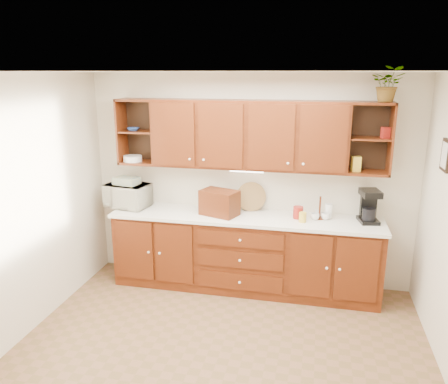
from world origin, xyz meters
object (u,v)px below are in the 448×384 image
at_px(microwave, 128,195).
at_px(bread_box, 219,203).
at_px(potted_plant, 388,84).
at_px(coffee_maker, 369,206).

xyz_separation_m(microwave, bread_box, (1.22, -0.08, 0.00)).
xyz_separation_m(bread_box, potted_plant, (1.80, 0.13, 1.38)).
distance_m(bread_box, potted_plant, 2.28).
bearing_deg(coffee_maker, potted_plant, -4.84).
bearing_deg(potted_plant, bread_box, -175.75).
relative_size(bread_box, coffee_maker, 1.14).
height_order(microwave, potted_plant, potted_plant).
distance_m(bread_box, coffee_maker, 1.73).
bearing_deg(microwave, bread_box, 5.59).
height_order(microwave, bread_box, bread_box).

